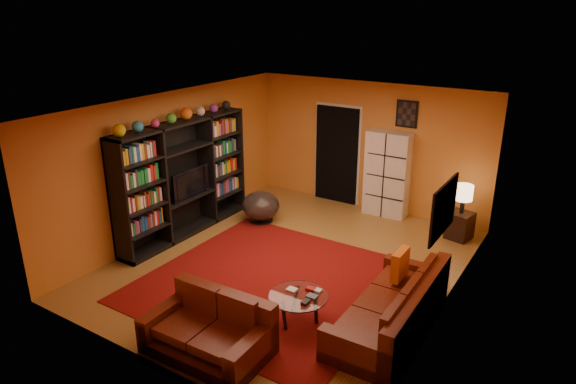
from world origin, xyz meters
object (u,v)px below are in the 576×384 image
Objects in this scene: table_lamp at (464,193)px; bowl_chair at (261,206)px; storage_cabinet at (387,174)px; side_table at (460,226)px; entertainment_unit at (184,179)px; loveseat at (212,329)px; tv at (187,182)px; sofa at (396,310)px; coffee_table at (298,298)px.

bowl_chair is at bearing -159.62° from table_lamp.
side_table is at bearing -14.17° from storage_cabinet.
table_lamp is at bearing 29.25° from entertainment_unit.
tv is at bearing 45.47° from loveseat.
sofa is 3.11× the size of bowl_chair.
side_table is at bearing -20.76° from loveseat.
sofa is 4.36× the size of table_lamp.
side_table reaches higher than coffee_table.
entertainment_unit is at bearing -150.75° from table_lamp.
side_table is (1.10, 3.80, -0.11)m from coffee_table.
side_table is at bearing 73.84° from coffee_table.
bowl_chair reaches higher than coffee_table.
entertainment_unit is 5.71× the size of table_lamp.
tv reaches higher than sofa.
bowl_chair reaches higher than side_table.
storage_cabinet is 3.25× the size of table_lamp.
storage_cabinet is (-0.48, 4.16, 0.50)m from coffee_table.
table_lamp is at bearing 89.88° from sofa.
entertainment_unit is 0.09m from tv.
entertainment_unit is 1.31× the size of sofa.
storage_cabinet is (2.73, 2.77, -0.13)m from tv.
loveseat is 0.89× the size of storage_cabinet.
side_table is (3.49, 1.30, -0.07)m from bowl_chair.
tv is 1.73× the size of table_lamp.
loveseat is 1.22m from coffee_table.
entertainment_unit reaches higher than storage_cabinet.
tv reaches higher than loveseat.
bowl_chair is (0.88, 1.15, -0.73)m from entertainment_unit.
bowl_chair is at bearing 133.63° from coffee_table.
bowl_chair is (0.83, 1.12, -0.66)m from tv.
table_lamp is at bearing 73.84° from coffee_table.
bowl_chair is (-1.79, 3.57, 0.04)m from loveseat.
bowl_chair is at bearing 150.19° from sofa.
coffee_table is (3.27, -1.36, -0.69)m from entertainment_unit.
storage_cabinet reaches higher than loveseat.
side_table is at bearing 89.88° from sofa.
loveseat is at bearing -92.85° from storage_cabinet.
entertainment_unit is 3.31× the size of tv.
sofa is (4.36, -0.83, -0.70)m from tv.
table_lamp is (0.00, 0.00, 0.62)m from side_table.
tv is at bearing 156.75° from coffee_table.
sofa is 3.25m from side_table.
tv is at bearing -150.73° from table_lamp.
loveseat is at bearing -109.24° from table_lamp.
entertainment_unit reaches higher than coffee_table.
sofa is (4.41, -0.80, -0.77)m from entertainment_unit.
table_lamp reaches higher than loveseat.
loveseat reaches higher than bowl_chair.
coffee_table is at bearing -106.16° from table_lamp.
storage_cabinet is at bearing 45.16° from entertainment_unit.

